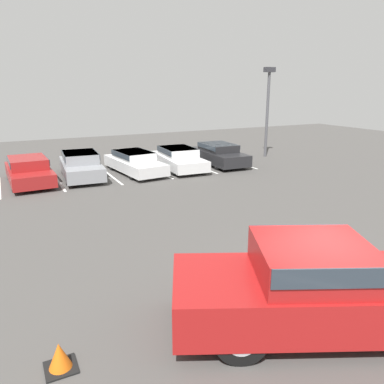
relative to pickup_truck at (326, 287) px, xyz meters
The scene contains 14 objects.
ground_plane 1.28m from the pickup_truck, 44.38° to the left, with size 60.00×60.00×0.00m, color #4C4947.
stall_stripe_b 14.75m from the pickup_truck, 101.11° to the left, with size 0.12×4.30×0.01m, color white.
stall_stripe_c 14.47m from the pickup_truck, 90.91° to the left, with size 0.12×4.30×0.01m, color white.
stall_stripe_d 14.66m from the pickup_truck, 80.64° to the left, with size 0.12×4.30×0.01m, color white.
stall_stripe_e 15.31m from the pickup_truck, 70.94° to the left, with size 0.12×4.30×0.01m, color white.
stall_stripe_f 16.34m from the pickup_truck, 62.25° to the left, with size 0.12×4.30×0.01m, color white.
pickup_truck is the anchor object (origin of this frame).
parked_sedan_a 15.21m from the pickup_truck, 105.64° to the left, with size 2.00×4.42×1.25m.
parked_sedan_b 14.80m from the pickup_truck, 96.41° to the left, with size 2.10×4.52×1.30m.
parked_sedan_c 14.57m from the pickup_truck, 85.58° to the left, with size 2.22×4.79×1.16m.
parked_sedan_d 14.83m from the pickup_truck, 75.79° to the left, with size 2.10×4.63×1.20m.
parked_sedan_e 15.74m from the pickup_truck, 66.41° to the left, with size 1.97×4.47×1.24m.
light_post 18.71m from the pickup_truck, 55.73° to the left, with size 0.70×0.36×5.65m.
traffic_cone 4.84m from the pickup_truck, 166.17° to the left, with size 0.52×0.52×0.48m.
Camera 1 is at (-5.72, -5.08, 4.49)m, focal length 35.00 mm.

